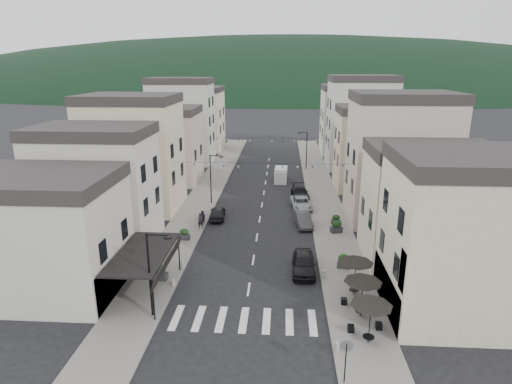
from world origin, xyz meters
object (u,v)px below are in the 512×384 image
at_px(parked_car_c, 301,203).
at_px(pedestrian_b, 203,218).
at_px(delivery_van, 281,174).
at_px(pedestrian_a, 201,221).
at_px(parked_car_a, 304,263).
at_px(parked_car_b, 303,219).
at_px(parked_car_e, 217,213).
at_px(parked_car_d, 300,192).

bearing_deg(parked_car_c, pedestrian_b, -156.01).
bearing_deg(parked_car_c, delivery_van, 95.11).
distance_m(parked_car_c, pedestrian_a, 12.63).
bearing_deg(delivery_van, parked_car_a, -83.67).
bearing_deg(parked_car_b, delivery_van, 90.65).
distance_m(parked_car_c, parked_car_e, 10.01).
relative_size(parked_car_b, pedestrian_b, 2.76).
bearing_deg(parked_car_b, pedestrian_a, -177.69).
bearing_deg(parked_car_d, pedestrian_b, -140.43).
height_order(parked_car_a, parked_car_c, parked_car_a).
height_order(parked_car_c, delivery_van, delivery_van).
distance_m(parked_car_a, parked_car_e, 14.75).
distance_m(parked_car_a, parked_car_c, 15.76).
relative_size(delivery_van, pedestrian_b, 2.88).
distance_m(parked_car_b, pedestrian_a, 10.55).
xyz_separation_m(parked_car_c, delivery_van, (-2.43, 11.97, 0.34)).
bearing_deg(parked_car_c, parked_car_d, 83.63).
relative_size(parked_car_a, pedestrian_a, 2.82).
relative_size(parked_car_c, parked_car_e, 1.21).
height_order(parked_car_e, pedestrian_b, pedestrian_b).
distance_m(parked_car_a, parked_car_b, 10.36).
height_order(delivery_van, pedestrian_a, delivery_van).
xyz_separation_m(parked_car_c, pedestrian_b, (-10.40, -6.09, 0.21)).
xyz_separation_m(parked_car_e, pedestrian_b, (-1.20, -2.16, 0.20)).
xyz_separation_m(delivery_van, pedestrian_a, (-7.97, -19.14, -0.08)).
height_order(parked_car_b, parked_car_c, parked_car_b).
bearing_deg(parked_car_a, delivery_van, 95.35).
distance_m(delivery_van, pedestrian_a, 20.74).
xyz_separation_m(parked_car_a, parked_car_d, (0.39, 19.98, -0.08)).
relative_size(parked_car_c, pedestrian_a, 2.98).
bearing_deg(parked_car_e, parked_car_d, -142.92).
distance_m(parked_car_b, parked_car_e, 9.32).
xyz_separation_m(parked_car_c, parked_car_d, (0.00, 4.22, 0.03)).
relative_size(parked_car_e, pedestrian_b, 2.63).
distance_m(parked_car_a, delivery_van, 27.81).
height_order(parked_car_c, pedestrian_b, pedestrian_b).
bearing_deg(pedestrian_a, parked_car_a, -57.59).
relative_size(parked_car_d, pedestrian_b, 3.18).
distance_m(parked_car_d, pedestrian_b, 14.65).
bearing_deg(pedestrian_b, parked_car_a, 0.56).
bearing_deg(delivery_van, pedestrian_a, -110.48).
bearing_deg(parked_car_c, parked_car_e, -163.23).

